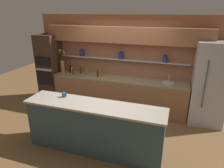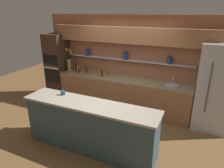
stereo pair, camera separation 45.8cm
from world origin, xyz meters
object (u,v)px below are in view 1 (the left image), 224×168
at_px(bottle_wine_4, 70,69).
at_px(coffee_mug, 64,95).
at_px(bottle_oil_1, 103,73).
at_px(refrigerator, 209,84).
at_px(sink_fixture, 169,82).
at_px(bottle_spirit_5, 72,70).
at_px(bottle_oil_6, 86,71).
at_px(bottle_sauce_2, 73,72).
at_px(bottle_oil_3, 81,71).
at_px(oven_tower, 50,68).
at_px(flower_vase, 63,65).
at_px(bottle_oil_0, 98,74).

height_order(bottle_wine_4, coffee_mug, bottle_wine_4).
bearing_deg(bottle_oil_1, refrigerator, -2.08).
bearing_deg(bottle_oil_1, coffee_mug, -94.15).
bearing_deg(sink_fixture, bottle_spirit_5, -179.79).
distance_m(refrigerator, coffee_mug, 3.41).
height_order(bottle_oil_1, bottle_oil_6, bottle_oil_6).
bearing_deg(bottle_oil_6, bottle_oil_1, 6.08).
bearing_deg(bottle_oil_1, bottle_sauce_2, -170.94).
xyz_separation_m(bottle_sauce_2, bottle_wine_4, (-0.17, 0.15, 0.03)).
bearing_deg(refrigerator, sink_fixture, 177.08).
xyz_separation_m(bottle_oil_3, bottle_spirit_5, (-0.25, -0.08, 0.01)).
bearing_deg(refrigerator, oven_tower, 179.54).
height_order(oven_tower, bottle_wine_4, oven_tower).
bearing_deg(flower_vase, coffee_mug, -57.86).
xyz_separation_m(sink_fixture, bottle_oil_6, (-2.33, 0.00, 0.08)).
xyz_separation_m(bottle_oil_0, bottle_oil_1, (0.10, 0.14, 0.00)).
relative_size(oven_tower, bottle_sauce_2, 11.11).
xyz_separation_m(bottle_oil_0, bottle_wine_4, (-0.95, 0.14, 0.02)).
bearing_deg(bottle_oil_3, bottle_oil_1, -1.09).
relative_size(flower_vase, bottle_oil_0, 3.15).
xyz_separation_m(bottle_oil_0, bottle_sauce_2, (-0.78, -0.00, -0.01)).
distance_m(bottle_oil_0, bottle_oil_1, 0.17).
xyz_separation_m(sink_fixture, bottle_sauce_2, (-2.72, -0.09, 0.06)).
bearing_deg(oven_tower, refrigerator, -0.46).
distance_m(refrigerator, bottle_oil_6, 3.28).
relative_size(bottle_oil_1, coffee_mug, 2.27).
height_order(flower_vase, bottle_spirit_5, flower_vase).
relative_size(sink_fixture, bottle_sauce_2, 1.75).
bearing_deg(bottle_oil_3, bottle_wine_4, -179.26).
bearing_deg(coffee_mug, flower_vase, 122.14).
height_order(refrigerator, bottle_sauce_2, refrigerator).
bearing_deg(coffee_mug, bottle_sauce_2, 113.45).
bearing_deg(flower_vase, bottle_oil_1, 2.18).
xyz_separation_m(flower_vase, bottle_oil_6, (0.78, -0.00, -0.14)).
relative_size(bottle_wine_4, coffee_mug, 2.98).
relative_size(sink_fixture, coffee_mug, 3.18).
height_order(refrigerator, flower_vase, refrigerator).
bearing_deg(oven_tower, bottle_spirit_5, 0.12).
bearing_deg(bottle_wine_4, bottle_oil_0, -8.67).
distance_m(flower_vase, bottle_sauce_2, 0.43).
distance_m(bottle_sauce_2, bottle_oil_3, 0.23).
xyz_separation_m(oven_tower, bottle_oil_1, (1.72, 0.06, -0.01)).
height_order(bottle_oil_0, coffee_mug, bottle_oil_0).
xyz_separation_m(flower_vase, bottle_wine_4, (0.22, 0.06, -0.12)).
xyz_separation_m(flower_vase, coffee_mug, (1.14, -1.82, -0.09)).
bearing_deg(bottle_oil_3, flower_vase, -173.79).
relative_size(bottle_spirit_5, coffee_mug, 2.38).
bearing_deg(refrigerator, bottle_wine_4, 178.36).
bearing_deg(flower_vase, oven_tower, -177.90).
bearing_deg(flower_vase, sink_fixture, -0.08).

